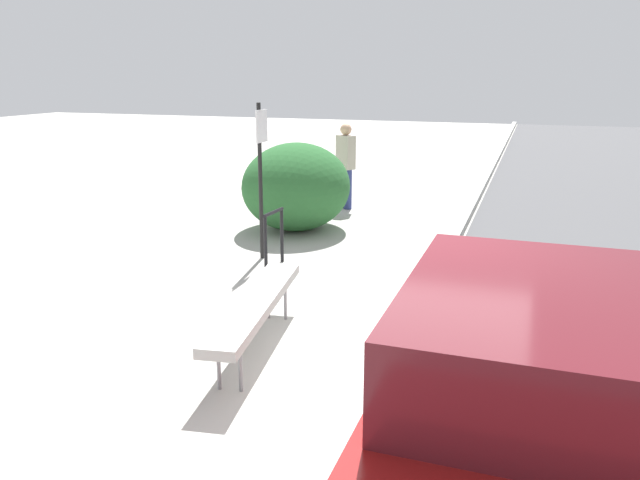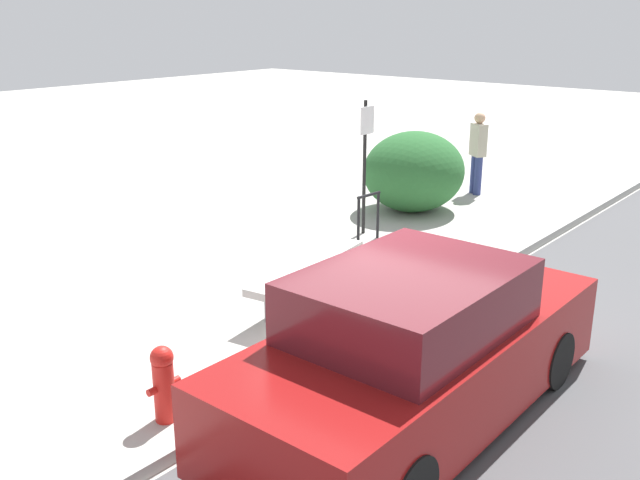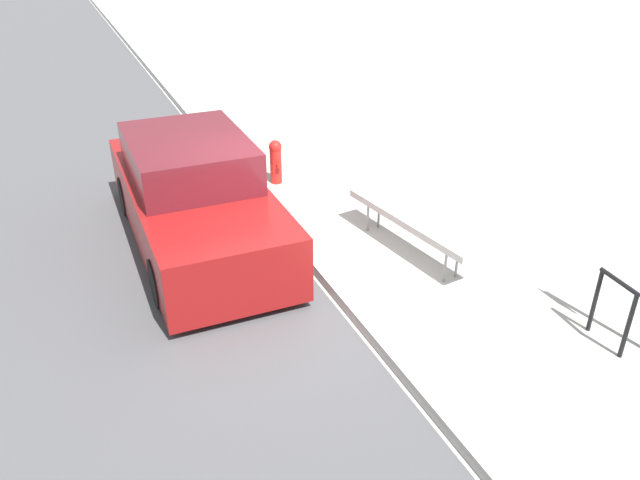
% 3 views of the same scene
% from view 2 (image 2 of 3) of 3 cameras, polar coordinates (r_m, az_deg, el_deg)
% --- Properties ---
extents(ground_plane, '(60.00, 60.00, 0.00)m').
position_cam_2_polar(ground_plane, '(8.67, 5.06, -7.48)').
color(ground_plane, '#ADAAA3').
extents(curb, '(60.00, 0.20, 0.13)m').
position_cam_2_polar(curb, '(8.64, 5.07, -7.09)').
color(curb, '#A8A8A3').
rests_on(curb, ground_plane).
extents(bench, '(2.42, 0.71, 0.55)m').
position_cam_2_polar(bench, '(9.38, -0.95, -2.16)').
color(bench, gray).
rests_on(bench, ground_plane).
extents(bike_rack, '(0.55, 0.09, 0.83)m').
position_cam_2_polar(bike_rack, '(11.91, 3.90, 2.22)').
color(bike_rack, black).
rests_on(bike_rack, ground_plane).
extents(sign_post, '(0.36, 0.08, 2.30)m').
position_cam_2_polar(sign_post, '(12.15, 3.63, 6.81)').
color(sign_post, black).
rests_on(sign_post, ground_plane).
extents(fire_hydrant, '(0.36, 0.22, 0.77)m').
position_cam_2_polar(fire_hydrant, '(6.92, -12.41, -10.99)').
color(fire_hydrant, red).
rests_on(fire_hydrant, ground_plane).
extents(shrub_hedge, '(2.07, 1.88, 1.54)m').
position_cam_2_polar(shrub_hedge, '(13.85, 7.53, 5.45)').
color(shrub_hedge, '#28602D').
rests_on(shrub_hedge, ground_plane).
extents(pedestrian, '(0.40, 0.44, 1.72)m').
position_cam_2_polar(pedestrian, '(15.35, 12.50, 6.98)').
color(pedestrian, navy).
rests_on(pedestrian, ground_plane).
extents(parked_car_near, '(4.42, 1.78, 1.52)m').
position_cam_2_polar(parked_car_near, '(6.76, 7.71, -8.80)').
color(parked_car_near, black).
rests_on(parked_car_near, ground_plane).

